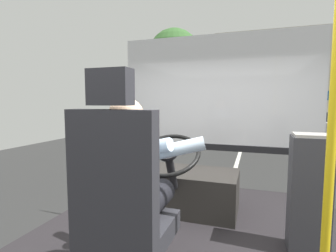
{
  "coord_description": "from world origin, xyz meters",
  "views": [
    {
      "loc": [
        0.48,
        -1.71,
        1.92
      ],
      "look_at": [
        -0.4,
        0.89,
        1.66
      ],
      "focal_mm": 27.41,
      "sensor_mm": 36.0,
      "label": 1
    }
  ],
  "objects": [
    {
      "name": "bus_driver",
      "position": [
        -0.2,
        -0.37,
        1.48
      ],
      "size": [
        0.79,
        0.55,
        0.72
      ],
      "color": "black",
      "rests_on": "driver_seat"
    },
    {
      "name": "parked_car_white",
      "position": [
        4.71,
        15.09,
        0.67
      ],
      "size": [
        1.97,
        3.99,
        1.29
      ],
      "color": "silver",
      "rests_on": "ground"
    },
    {
      "name": "street_tree",
      "position": [
        -3.71,
        11.71,
        4.38
      ],
      "size": [
        2.77,
        2.77,
        5.8
      ],
      "color": "#4C3828",
      "rests_on": "ground"
    },
    {
      "name": "windshield_panel",
      "position": [
        0.0,
        1.62,
        1.87
      ],
      "size": [
        2.5,
        0.08,
        1.48
      ],
      "color": "silver"
    },
    {
      "name": "ground",
      "position": [
        0.0,
        8.8,
        -0.02
      ],
      "size": [
        18.0,
        44.0,
        0.06
      ],
      "color": "#2C2C2C"
    },
    {
      "name": "driver_seat",
      "position": [
        -0.2,
        -0.5,
        1.34
      ],
      "size": [
        0.48,
        0.48,
        1.26
      ],
      "color": "black",
      "rests_on": "bus_floor"
    },
    {
      "name": "fare_box",
      "position": [
        0.87,
        0.32,
        1.25
      ],
      "size": [
        0.26,
        0.22,
        0.87
      ],
      "color": "#333338",
      "rests_on": "bus_floor"
    },
    {
      "name": "shop_building",
      "position": [
        4.06,
        19.85,
        3.39
      ],
      "size": [
        12.88,
        5.34,
        6.79
      ],
      "color": "#BCB29E",
      "rests_on": "ground"
    },
    {
      "name": "steering_console",
      "position": [
        -0.2,
        0.73,
        1.04
      ],
      "size": [
        1.1,
        0.99,
        0.81
      ],
      "color": "#282623",
      "rests_on": "bus_floor"
    },
    {
      "name": "handrail_pole",
      "position": [
        0.84,
        -0.29,
        1.78
      ],
      "size": [
        0.04,
        0.04,
        1.93
      ],
      "color": "gold",
      "rests_on": "bus_floor"
    }
  ]
}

